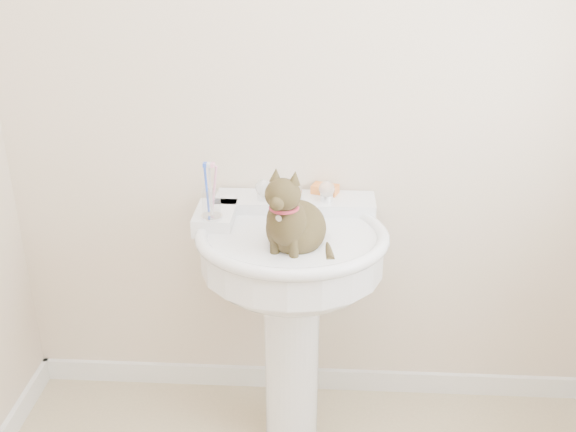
# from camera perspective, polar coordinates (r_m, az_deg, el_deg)

# --- Properties ---
(wall_back) EXTENTS (2.20, 0.00, 2.50)m
(wall_back) POSITION_cam_1_polar(r_m,az_deg,el_deg) (2.31, 2.03, 10.88)
(wall_back) COLOR beige
(wall_back) RESTS_ON ground
(baseboard_back) EXTENTS (2.20, 0.02, 0.09)m
(baseboard_back) POSITION_cam_1_polar(r_m,az_deg,el_deg) (2.84, 1.66, -13.56)
(baseboard_back) COLOR white
(baseboard_back) RESTS_ON floor
(pedestal_sink) EXTENTS (0.64, 0.63, 0.88)m
(pedestal_sink) POSITION_cam_1_polar(r_m,az_deg,el_deg) (2.24, 0.27, -4.91)
(pedestal_sink) COLOR white
(pedestal_sink) RESTS_ON floor
(faucet) EXTENTS (0.28, 0.12, 0.14)m
(faucet) POSITION_cam_1_polar(r_m,az_deg,el_deg) (2.28, 0.56, 2.14)
(faucet) COLOR silver
(faucet) RESTS_ON pedestal_sink
(soap_bar) EXTENTS (0.10, 0.08, 0.03)m
(soap_bar) POSITION_cam_1_polar(r_m,az_deg,el_deg) (2.37, 3.16, 2.29)
(soap_bar) COLOR orange
(soap_bar) RESTS_ON pedestal_sink
(toothbrush_cup) EXTENTS (0.07, 0.07, 0.19)m
(toothbrush_cup) POSITION_cam_1_polar(r_m,az_deg,el_deg) (2.18, -6.52, 1.04)
(toothbrush_cup) COLOR silver
(toothbrush_cup) RESTS_ON pedestal_sink
(cat) EXTENTS (0.21, 0.26, 0.38)m
(cat) POSITION_cam_1_polar(r_m,az_deg,el_deg) (2.06, 0.53, -0.63)
(cat) COLOR #493B20
(cat) RESTS_ON pedestal_sink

